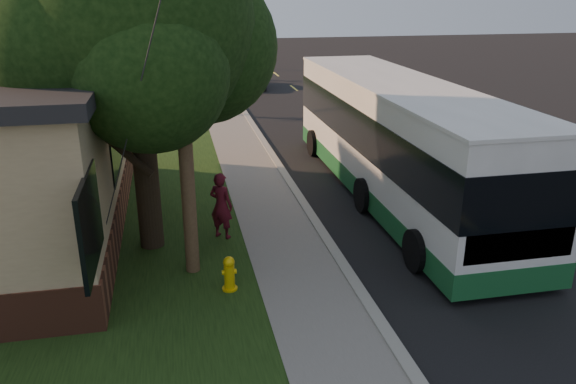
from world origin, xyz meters
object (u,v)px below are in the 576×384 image
object	(u,v)px
skateboarder	(221,206)
transit_bus	(397,137)
utility_pole	(179,59)
bare_tree_far	(176,48)
fire_hydrant	(229,273)
bare_tree_near	(170,70)
traffic_signal	(221,26)
distant_car	(252,76)
leafy_tree	(134,25)

from	to	relation	value
skateboarder	transit_bus	bearing A→B (deg)	-121.59
utility_pole	bare_tree_far	distance (m)	29.13
fire_hydrant	bare_tree_far	size ratio (longest dim) A/B	0.18
bare_tree_near	traffic_signal	world-z (taller)	traffic_signal
bare_tree_near	skateboarder	xyz separation A→B (m)	(1.00, -15.38, -1.24)
skateboarder	distant_car	distance (m)	22.52
bare_tree_far	fire_hydrant	bearing A→B (deg)	-89.24
utility_pole	skateboarder	bearing A→B (deg)	63.63
utility_pole	bare_tree_near	xyz separation A→B (m)	(-0.19, 17.01, -2.48)
fire_hydrant	utility_pole	distance (m)	4.37
transit_bus	bare_tree_near	bearing A→B (deg)	115.59
utility_pole	bare_tree_far	bearing A→B (deg)	89.40
transit_bus	skateboarder	size ratio (longest dim) A/B	7.56
leafy_tree	distant_car	world-z (taller)	leafy_tree
transit_bus	distant_car	distance (m)	20.14
utility_pole	distant_car	bearing A→B (deg)	78.58
transit_bus	traffic_signal	bearing A→B (deg)	94.61
bare_tree_far	distant_car	xyz separation A→B (m)	(4.50, -5.22, -1.32)
fire_hydrant	bare_tree_far	distance (m)	30.04
leafy_tree	traffic_signal	size ratio (longest dim) A/B	1.42
bare_tree_far	leafy_tree	bearing A→B (deg)	-92.45
bare_tree_near	traffic_signal	size ratio (longest dim) A/B	0.78
distant_car	leafy_tree	bearing A→B (deg)	-98.61
fire_hydrant	traffic_signal	bearing A→B (deg)	84.79
leafy_tree	transit_bus	distance (m)	8.06
leafy_tree	skateboarder	xyz separation A→B (m)	(1.67, -0.03, -4.26)
bare_tree_near	skateboarder	world-z (taller)	bare_tree_near
utility_pole	skateboarder	world-z (taller)	utility_pole
leafy_tree	skateboarder	distance (m)	4.58
bare_tree_near	fire_hydrant	bearing A→B (deg)	-87.14
utility_pole	traffic_signal	xyz separation A→B (m)	(3.81, 33.01, -1.47)
leafy_tree	bare_tree_far	distance (m)	27.56
utility_pole	traffic_signal	size ratio (longest dim) A/B	1.65
bare_tree_near	skateboarder	bearing A→B (deg)	-86.28
bare_tree_near	bare_tree_far	world-z (taller)	bare_tree_near
leafy_tree	transit_bus	bearing A→B (deg)	16.37
fire_hydrant	skateboarder	distance (m)	2.66
skateboarder	bare_tree_near	bearing A→B (deg)	-49.21
distant_car	utility_pole	bearing A→B (deg)	-95.66
fire_hydrant	leafy_tree	world-z (taller)	leafy_tree
leafy_tree	fire_hydrant	bearing A→B (deg)	-59.33
leafy_tree	skateboarder	size ratio (longest dim) A/B	4.66
bare_tree_far	skateboarder	distance (m)	27.41
transit_bus	distant_car	xyz separation A→B (m)	(-1.36, 20.06, -1.14)
transit_bus	utility_pole	bearing A→B (deg)	-148.90
traffic_signal	skateboarder	xyz separation A→B (m)	(-3.00, -31.38, -2.26)
traffic_signal	skateboarder	distance (m)	31.61
fire_hydrant	transit_bus	bearing A→B (deg)	40.80
utility_pole	skateboarder	distance (m)	4.14
fire_hydrant	leafy_tree	size ratio (longest dim) A/B	0.09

